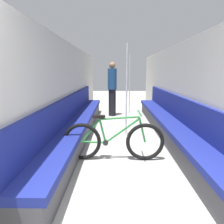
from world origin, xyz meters
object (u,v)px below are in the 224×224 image
object	(u,v)px
bicycle	(113,141)
grab_pole_far	(130,84)
passenger_standing	(112,88)
bench_seat_row_left	(78,123)
bench_seat_row_right	(169,124)
grab_pole_near	(127,91)

from	to	relation	value
bicycle	grab_pole_far	bearing A→B (deg)	69.38
bicycle	passenger_standing	xyz separation A→B (m)	(-0.08, 3.57, 0.60)
bench_seat_row_left	grab_pole_far	distance (m)	3.23
bench_seat_row_right	passenger_standing	size ratio (longest dim) A/B	3.33
grab_pole_far	passenger_standing	xyz separation A→B (m)	(-0.63, -0.56, -0.10)
bicycle	grab_pole_far	xyz separation A→B (m)	(0.55, 4.13, 0.70)
bench_seat_row_right	bicycle	distance (m)	1.83
bench_seat_row_left	passenger_standing	distance (m)	2.47
bench_seat_row_left	grab_pole_near	world-z (taller)	grab_pole_near
bench_seat_row_left	passenger_standing	size ratio (longest dim) A/B	3.33
grab_pole_far	bicycle	bearing A→B (deg)	-97.60
bench_seat_row_left	bicycle	xyz separation A→B (m)	(0.84, -1.30, 0.04)
bicycle	grab_pole_far	world-z (taller)	grab_pole_far
bench_seat_row_right	grab_pole_near	xyz separation A→B (m)	(-1.00, 0.16, 0.74)
bicycle	grab_pole_near	size ratio (longest dim) A/B	0.80
bench_seat_row_right	bicycle	world-z (taller)	bench_seat_row_right
grab_pole_far	passenger_standing	world-z (taller)	grab_pole_far
bench_seat_row_left	grab_pole_near	size ratio (longest dim) A/B	2.82
bench_seat_row_right	grab_pole_near	bearing A→B (deg)	170.95
bench_seat_row_left	bench_seat_row_right	size ratio (longest dim) A/B	1.00
bench_seat_row_right	grab_pole_far	distance (m)	3.01
bench_seat_row_left	grab_pole_far	bearing A→B (deg)	63.84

